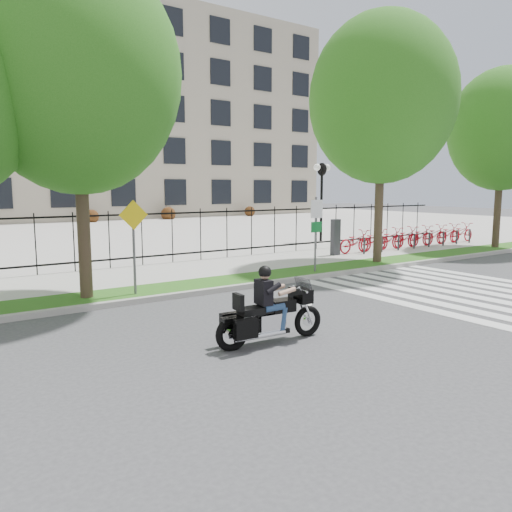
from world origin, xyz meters
TOP-DOWN VIEW (x-y plane):
  - ground at (0.00, 0.00)m, footprint 120.00×120.00m
  - curb at (0.00, 4.10)m, footprint 60.00×0.20m
  - grass_verge at (0.00, 4.95)m, footprint 60.00×1.50m
  - sidewalk at (0.00, 7.45)m, footprint 60.00×3.50m
  - plaza at (0.00, 25.00)m, footprint 80.00×34.00m
  - crosswalk_stripes at (4.83, 0.00)m, footprint 5.70×8.00m
  - iron_fence at (0.00, 9.20)m, footprint 30.00×0.06m
  - office_building at (0.00, 44.92)m, footprint 60.00×21.90m
  - lamp_post_right at (10.00, 12.00)m, footprint 1.06×0.70m
  - street_tree_1 at (-4.44, 4.95)m, footprint 5.11×5.11m
  - street_tree_2 at (6.52, 4.95)m, footprint 5.38×5.38m
  - street_tree_3 at (14.72, 4.95)m, footprint 4.88×4.88m
  - bike_share_station at (11.46, 7.20)m, footprint 10.01×0.87m
  - sign_pole_regulatory at (3.07, 4.58)m, footprint 0.50×0.09m
  - sign_pole_warning at (-3.26, 4.58)m, footprint 0.78×0.09m
  - motorcycle_rider at (-2.53, -0.47)m, footprint 2.36×0.72m

SIDE VIEW (x-z plane):
  - ground at x=0.00m, z-range 0.00..0.00m
  - crosswalk_stripes at x=4.83m, z-range 0.00..0.01m
  - plaza at x=0.00m, z-range 0.00..0.10m
  - curb at x=0.00m, z-range 0.00..0.15m
  - grass_verge at x=0.00m, z-range 0.00..0.15m
  - sidewalk at x=0.00m, z-range 0.00..0.15m
  - motorcycle_rider at x=-2.53m, z-range -0.30..1.52m
  - bike_share_station at x=11.46m, z-range -0.10..1.40m
  - iron_fence at x=0.00m, z-range 0.15..2.15m
  - sign_pole_regulatory at x=3.07m, z-range 0.49..2.99m
  - sign_pole_warning at x=-3.26m, z-range 0.50..2.99m
  - lamp_post_right at x=10.00m, z-range 1.08..5.33m
  - street_tree_3 at x=14.72m, z-range 1.47..9.73m
  - street_tree_1 at x=-4.44m, z-range 1.45..9.95m
  - street_tree_2 at x=6.52m, z-range 1.61..10.73m
  - office_building at x=0.00m, z-range -0.11..20.04m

